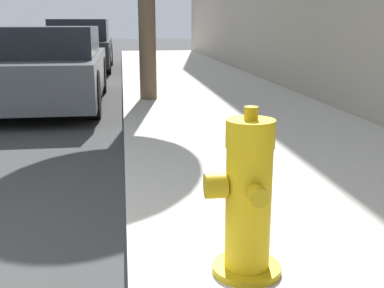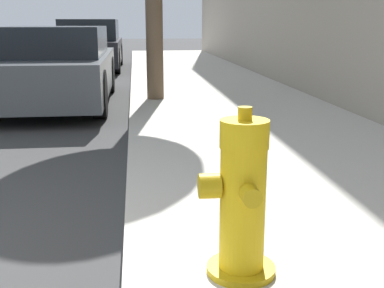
{
  "view_description": "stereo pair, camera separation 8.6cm",
  "coord_description": "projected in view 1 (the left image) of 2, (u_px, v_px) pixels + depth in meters",
  "views": [
    {
      "loc": [
        1.69,
        -2.26,
        1.39
      ],
      "look_at": [
        2.17,
        1.14,
        0.51
      ],
      "focal_mm": 45.0,
      "sensor_mm": 36.0,
      "label": 1
    },
    {
      "loc": [
        1.77,
        -2.27,
        1.39
      ],
      "look_at": [
        2.17,
        1.14,
        0.51
      ],
      "focal_mm": 45.0,
      "sensor_mm": 36.0,
      "label": 2
    }
  ],
  "objects": [
    {
      "name": "parked_car_mid",
      "position": [
        81.0,
        46.0,
        14.24
      ],
      "size": [
        1.75,
        4.52,
        1.46
      ],
      "color": "black",
      "rests_on": "ground_plane"
    },
    {
      "name": "parked_car_near",
      "position": [
        49.0,
        67.0,
        8.12
      ],
      "size": [
        1.78,
        4.42,
        1.32
      ],
      "color": "#4C5156",
      "rests_on": "ground_plane"
    },
    {
      "name": "fire_hydrant",
      "position": [
        247.0,
        200.0,
        2.41
      ],
      "size": [
        0.4,
        0.41,
        0.87
      ],
      "color": "#C39C11",
      "rests_on": "sidewalk_slab"
    }
  ]
}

